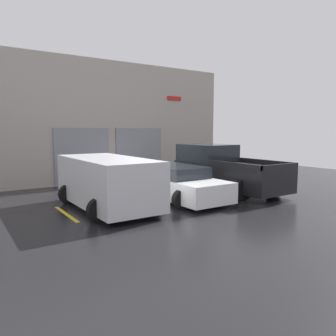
% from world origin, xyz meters
% --- Properties ---
extents(ground_plane, '(28.00, 28.00, 0.00)m').
position_xyz_m(ground_plane, '(0.00, 0.00, 0.00)').
color(ground_plane, black).
extents(shophouse_building, '(12.77, 0.68, 5.88)m').
position_xyz_m(shophouse_building, '(-0.00, 3.29, 2.90)').
color(shophouse_building, '#9E9389').
rests_on(shophouse_building, ground).
extents(pickup_truck, '(2.52, 5.10, 1.91)m').
position_xyz_m(pickup_truck, '(2.69, -1.87, 0.88)').
color(pickup_truck, black).
rests_on(pickup_truck, ground).
extents(sedan_white, '(2.17, 4.60, 1.23)m').
position_xyz_m(sedan_white, '(0.00, -2.15, 0.59)').
color(sedan_white, white).
rests_on(sedan_white, ground).
extents(sedan_side, '(2.36, 4.43, 1.64)m').
position_xyz_m(sedan_side, '(-2.69, -2.17, 0.89)').
color(sedan_side, silver).
rests_on(sedan_side, ground).
extents(parking_stripe_far_left, '(0.12, 2.20, 0.01)m').
position_xyz_m(parking_stripe_far_left, '(-4.03, -2.17, 0.00)').
color(parking_stripe_far_left, gold).
rests_on(parking_stripe_far_left, ground).
extents(parking_stripe_left, '(0.12, 2.20, 0.01)m').
position_xyz_m(parking_stripe_left, '(-1.34, -2.17, 0.00)').
color(parking_stripe_left, gold).
rests_on(parking_stripe_left, ground).
extents(parking_stripe_centre, '(0.12, 2.20, 0.01)m').
position_xyz_m(parking_stripe_centre, '(1.34, -2.17, 0.00)').
color(parking_stripe_centre, gold).
rests_on(parking_stripe_centre, ground).
extents(parking_stripe_right, '(0.12, 2.20, 0.01)m').
position_xyz_m(parking_stripe_right, '(4.03, -2.17, 0.00)').
color(parking_stripe_right, gold).
rests_on(parking_stripe_right, ground).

